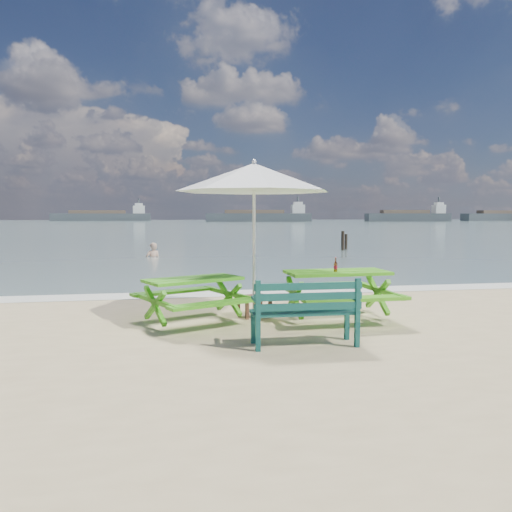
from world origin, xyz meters
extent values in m
plane|color=slate|center=(0.00, 85.00, 0.00)|extent=(300.00, 300.00, 0.00)
cube|color=silver|center=(0.00, 4.60, 0.01)|extent=(22.00, 0.90, 0.01)
cube|color=#3C9A17|center=(-1.38, 1.62, 0.74)|extent=(1.76, 1.34, 0.05)
cube|color=#3C9A17|center=(-1.69, 2.30, 0.44)|extent=(1.56, 0.91, 0.05)
cube|color=#3C9A17|center=(-1.07, 0.94, 0.44)|extent=(1.56, 0.91, 0.05)
cube|color=#3C9A17|center=(-1.38, 1.62, 0.34)|extent=(1.73, 1.43, 0.68)
cube|color=#449E18|center=(1.11, 1.52, 0.82)|extent=(1.79, 0.89, 0.06)
cube|color=#449E18|center=(1.08, 2.35, 0.48)|extent=(1.77, 0.37, 0.06)
cube|color=#449E18|center=(1.14, 0.69, 0.48)|extent=(1.77, 0.37, 0.06)
cube|color=#449E18|center=(1.11, 1.52, 0.37)|extent=(1.69, 1.05, 0.75)
cube|color=#10433D|center=(0.06, -0.09, 0.47)|extent=(1.50, 0.48, 0.04)
cube|color=#10433D|center=(0.06, -0.33, 0.72)|extent=(1.49, 0.08, 0.38)
cube|color=#10433D|center=(0.06, -0.09, 0.23)|extent=(1.40, 0.54, 0.47)
cube|color=brown|center=(-0.29, 1.98, 0.33)|extent=(0.65, 0.65, 0.06)
cube|color=brown|center=(-0.29, 1.98, 0.15)|extent=(0.58, 0.58, 0.31)
cylinder|color=silver|center=(-0.29, 1.98, 1.32)|extent=(0.06, 0.06, 2.64)
cone|color=silver|center=(-0.29, 1.98, 2.48)|extent=(3.27, 3.27, 0.50)
cylinder|color=brown|center=(1.04, 1.41, 0.92)|extent=(0.06, 0.06, 0.15)
cylinder|color=brown|center=(1.04, 1.41, 1.06)|extent=(0.03, 0.03, 0.07)
cylinder|color=#AD1328|center=(1.04, 1.41, 0.92)|extent=(0.06, 0.06, 0.06)
imported|color=tan|center=(-2.43, 15.38, -0.27)|extent=(0.74, 0.61, 1.75)
cylinder|color=black|center=(6.99, 17.40, 0.40)|extent=(0.16, 0.16, 1.19)
cylinder|color=black|center=(7.39, 18.00, 0.30)|extent=(0.15, 0.15, 1.01)
cube|color=#3A4145|center=(59.73, 113.99, 1.00)|extent=(21.96, 6.13, 2.20)
cube|color=silver|center=(67.92, 113.18, 3.20)|extent=(2.89, 3.24, 2.20)
cube|color=#3A4145|center=(94.85, 122.47, 1.00)|extent=(28.14, 5.68, 2.20)
cube|color=#3A4145|center=(-19.80, 138.54, 1.00)|extent=(26.96, 4.91, 2.20)
cube|color=silver|center=(-9.60, 138.89, 3.20)|extent=(3.32, 3.11, 2.20)
cube|color=#3A4145|center=(20.90, 117.06, 1.00)|extent=(26.67, 6.08, 2.20)
cube|color=silver|center=(30.91, 116.26, 3.20)|extent=(3.40, 3.24, 2.20)
camera|label=1|loc=(-1.81, -6.75, 1.83)|focal=35.00mm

